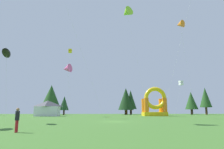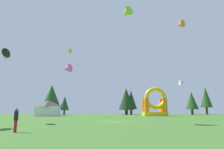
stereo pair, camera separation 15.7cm
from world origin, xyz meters
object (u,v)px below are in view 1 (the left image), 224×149
Objects in this scene: kite_orange_delta at (180,24)px; kite_lime_delta at (126,13)px; kite_white_box at (181,83)px; kite_yellow_box at (70,51)px; inflatable_red_slide at (155,105)px; festival_tent at (48,108)px; person_midfield at (17,118)px; kite_pink_delta at (67,69)px; kite_black_parafoil at (6,53)px.

kite_lime_delta reaches higher than kite_orange_delta.
kite_lime_delta is at bearing 148.49° from kite_white_box.
kite_yellow_box is 28.51m from inflatable_red_slide.
kite_yellow_box reaches higher than kite_white_box.
festival_tent is at bearing -177.35° from inflatable_red_slide.
festival_tent is at bearing -156.41° from person_midfield.
festival_tent is (-5.29, 3.08, -10.33)m from kite_pink_delta.
kite_pink_delta is at bearing -163.28° from person_midfield.
kite_lime_delta is 3.28× the size of inflatable_red_slide.
kite_pink_delta reaches higher than kite_white_box.
kite_pink_delta is at bearing 103.94° from kite_yellow_box.
kite_white_box is at bearing -116.12° from kite_orange_delta.
kite_lime_delta is 39.98m from person_midfield.
kite_lime_delta is 26.33m from inflatable_red_slide.
kite_black_parafoil reaches higher than kite_white_box.
festival_tent is (-30.52, 16.47, -4.84)m from kite_white_box.
kite_white_box is at bearing -27.97° from kite_pink_delta.
kite_white_box is 0.28× the size of kite_lime_delta.
kite_lime_delta is (-9.98, 6.12, 17.87)m from kite_white_box.
kite_white_box is at bearing -86.50° from inflatable_red_slide.
kite_orange_delta is at bearing -16.01° from kite_pink_delta.
kite_orange_delta is (27.87, -8.00, 9.28)m from kite_pink_delta.
kite_yellow_box reaches higher than inflatable_red_slide.
kite_yellow_box is at bearing -165.12° from kite_lime_delta.
kite_pink_delta is 0.60× the size of kite_orange_delta.
inflatable_red_slide is (21.50, 15.07, -11.12)m from kite_yellow_box.
inflatable_red_slide is (24.13, 4.44, -9.45)m from kite_pink_delta.
kite_pink_delta reaches higher than inflatable_red_slide.
person_midfield is at bearing -58.78° from kite_black_parafoil.
kite_yellow_box is 1.06× the size of kite_pink_delta.
kite_black_parafoil reaches higher than festival_tent.
kite_pink_delta is 1.71× the size of inflatable_red_slide.
kite_yellow_box is 0.55× the size of kite_lime_delta.
kite_pink_delta is 1.38× the size of kite_black_parafoil.
kite_orange_delta reaches higher than kite_white_box.
person_midfield is 41.44m from festival_tent.
kite_orange_delta is 2.83× the size of inflatable_red_slide.
inflatable_red_slide reaches higher than person_midfield.
kite_black_parafoil is at bearing -131.95° from inflatable_red_slide.
inflatable_red_slide is at bearing 10.43° from kite_pink_delta.
kite_orange_delta is 40.08m from festival_tent.
kite_yellow_box is at bearing 69.27° from kite_black_parafoil.
kite_orange_delta reaches higher than kite_black_parafoil.
kite_yellow_box is 0.64× the size of kite_orange_delta.
kite_lime_delta is 4.39× the size of festival_tent.
kite_white_box is 21.36m from kite_lime_delta.
kite_black_parafoil is (-5.78, -15.28, -4.90)m from kite_yellow_box.
kite_pink_delta is at bearing 83.08° from kite_black_parafoil.
kite_orange_delta is at bearing -73.28° from inflatable_red_slide.
kite_yellow_box is at bearing -59.94° from festival_tent.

